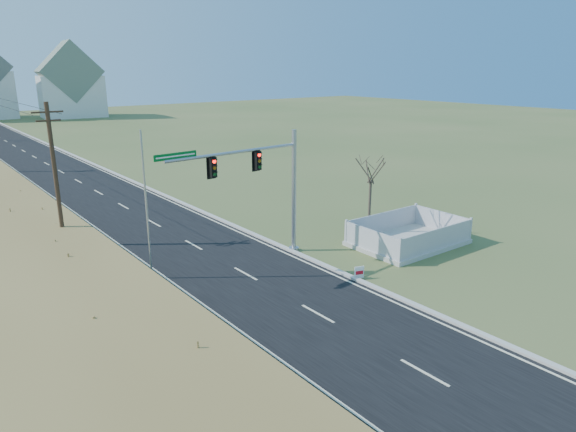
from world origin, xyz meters
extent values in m
plane|color=#46592B|center=(0.00, 0.00, 0.00)|extent=(260.00, 260.00, 0.00)
cube|color=black|center=(0.00, 50.00, 0.03)|extent=(8.00, 180.00, 0.06)
cube|color=#B2AFA8|center=(4.15, 50.00, 0.09)|extent=(0.30, 180.00, 0.18)
cylinder|color=#422D1E|center=(-6.50, 15.00, 4.50)|extent=(0.26, 0.26, 9.00)
cube|color=#422D1E|center=(-6.50, 15.00, 8.40)|extent=(1.80, 0.10, 0.10)
cube|color=#422D1E|center=(-6.50, 15.00, 7.90)|extent=(1.40, 0.10, 0.10)
cube|color=silver|center=(20.00, 104.00, 4.50)|extent=(13.87, 10.31, 9.00)
cube|color=slate|center=(20.00, 104.00, 9.90)|extent=(14.12, 10.51, 13.24)
cylinder|color=#9EA0A5|center=(4.50, 5.39, 0.11)|extent=(0.64, 0.64, 0.21)
cylinder|color=#9EA0A5|center=(4.50, 5.39, 3.73)|extent=(0.28, 0.28, 7.46)
cylinder|color=#9EA0A5|center=(0.25, 5.06, 6.61)|extent=(8.51, 0.84, 0.17)
cube|color=black|center=(1.74, 5.18, 5.98)|extent=(0.36, 0.31, 1.05)
cube|color=black|center=(-1.24, 4.94, 5.98)|extent=(0.36, 0.31, 1.05)
cube|color=#05571C|center=(-3.36, 4.78, 6.82)|extent=(2.34, 0.22, 0.32)
cube|color=#B7B5AD|center=(11.01, 1.81, 0.13)|extent=(7.09, 4.91, 0.27)
cube|color=silver|center=(10.97, -0.42, 0.94)|extent=(6.68, 0.23, 1.34)
cube|color=silver|center=(11.06, 4.04, 0.94)|extent=(6.68, 0.23, 1.34)
cube|color=silver|center=(7.67, 1.88, 0.94)|extent=(0.18, 4.46, 1.34)
cube|color=silver|center=(14.36, 1.73, 0.94)|extent=(0.18, 4.46, 1.34)
cube|color=white|center=(4.50, -0.22, 0.36)|extent=(0.54, 0.22, 0.69)
cube|color=red|center=(4.49, -0.25, 0.36)|extent=(0.43, 0.16, 0.20)
cylinder|color=#B7B5AD|center=(-4.30, 6.58, 0.08)|extent=(0.36, 0.36, 0.16)
cylinder|color=#9EA0A5|center=(-4.30, 6.58, 3.99)|extent=(0.10, 0.10, 7.99)
cylinder|color=#4C3F33|center=(10.24, 4.52, 1.90)|extent=(0.17, 0.17, 3.79)
camera|label=1|loc=(-14.25, -17.98, 10.99)|focal=32.00mm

